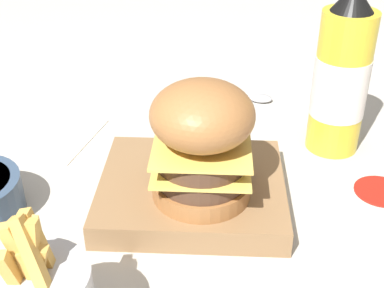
{
  "coord_description": "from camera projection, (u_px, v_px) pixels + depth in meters",
  "views": [
    {
      "loc": [
        0.01,
        -0.49,
        0.4
      ],
      "look_at": [
        -0.01,
        0.04,
        0.08
      ],
      "focal_mm": 50.0,
      "sensor_mm": 36.0,
      "label": 1
    }
  ],
  "objects": [
    {
      "name": "serving_board",
      "position": [
        192.0,
        190.0,
        0.65
      ],
      "size": [
        0.22,
        0.19,
        0.03
      ],
      "color": "olive",
      "rests_on": "ground_plane"
    },
    {
      "name": "ground_plane",
      "position": [
        201.0,
        223.0,
        0.62
      ],
      "size": [
        6.0,
        6.0,
        0.0
      ],
      "primitive_type": "plane",
      "color": "#B7B2A8"
    },
    {
      "name": "parchment_square",
      "position": [
        48.0,
        135.0,
        0.8
      ],
      "size": [
        0.16,
        0.16,
        0.0
      ],
      "color": "beige",
      "rests_on": "ground_plane"
    },
    {
      "name": "burger",
      "position": [
        198.0,
        141.0,
        0.58
      ],
      "size": [
        0.11,
        0.11,
        0.14
      ],
      "color": "#9E6638",
      "rests_on": "serving_board"
    },
    {
      "name": "ketchup_puddle",
      "position": [
        381.0,
        191.0,
        0.68
      ],
      "size": [
        0.07,
        0.07,
        0.0
      ],
      "color": "#B21E14",
      "rests_on": "ground_plane"
    },
    {
      "name": "ketchup_bottle",
      "position": [
        341.0,
        79.0,
        0.72
      ],
      "size": [
        0.07,
        0.07,
        0.23
      ],
      "color": "yellow",
      "rests_on": "ground_plane"
    },
    {
      "name": "spoon",
      "position": [
        245.0,
        97.0,
        0.9
      ],
      "size": [
        0.16,
        0.05,
        0.01
      ],
      "rotation": [
        0.0,
        0.0,
        6.09
      ],
      "color": "#B2B2B7",
      "rests_on": "ground_plane"
    }
  ]
}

